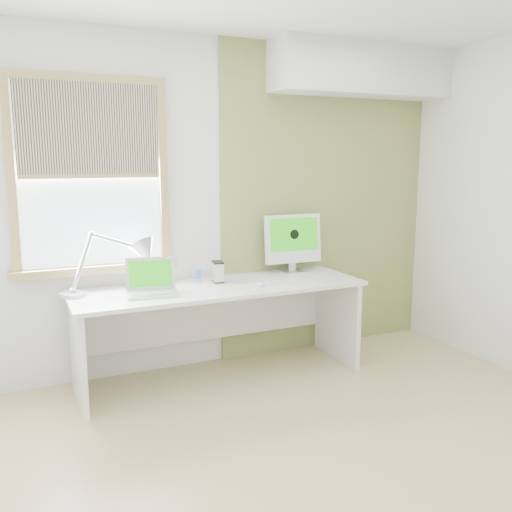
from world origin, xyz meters
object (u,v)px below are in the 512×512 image
desk_lamp (132,257)px  imac (293,240)px  desk (217,309)px  external_drive (218,272)px  laptop (152,285)px

desk_lamp → imac: 1.35m
desk_lamp → desk: bearing=-12.4°
external_drive → desk_lamp: bearing=173.6°
laptop → imac: imac is taller
laptop → external_drive: (0.55, 0.14, 0.02)m
imac → laptop: bearing=-169.3°
desk → external_drive: 0.28m
desk → imac: imac is taller
desk → laptop: 0.59m
desk_lamp → external_drive: bearing=-6.4°
desk_lamp → external_drive: (0.64, -0.07, -0.15)m
desk_lamp → laptop: (0.09, -0.21, -0.17)m
laptop → desk_lamp: bearing=112.1°
laptop → external_drive: bearing=14.3°
desk → desk_lamp: 0.76m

